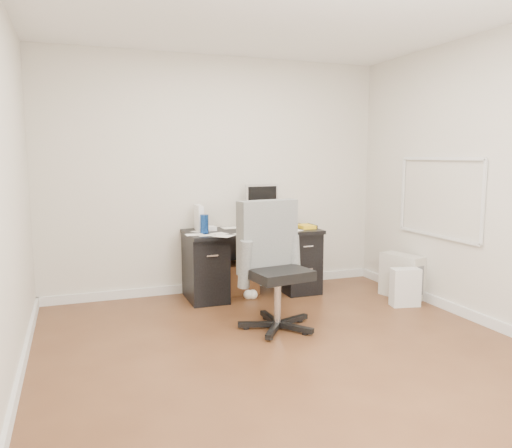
{
  "coord_description": "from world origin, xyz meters",
  "views": [
    {
      "loc": [
        -1.57,
        -3.59,
        1.58
      ],
      "look_at": [
        0.18,
        1.2,
        0.88
      ],
      "focal_mm": 35.0,
      "sensor_mm": 36.0,
      "label": 1
    }
  ],
  "objects": [
    {
      "name": "ground",
      "position": [
        0.0,
        0.0,
        0.0
      ],
      "size": [
        4.0,
        4.0,
        0.0
      ],
      "primitive_type": "plane",
      "color": "#4D2C18",
      "rests_on": "ground"
    },
    {
      "name": "room_shell",
      "position": [
        0.03,
        0.03,
        1.66
      ],
      "size": [
        4.02,
        4.02,
        2.71
      ],
      "color": "beige",
      "rests_on": "ground"
    },
    {
      "name": "desk",
      "position": [
        0.3,
        1.65,
        0.4
      ],
      "size": [
        1.5,
        0.7,
        0.75
      ],
      "color": "black",
      "rests_on": "ground"
    },
    {
      "name": "loose_papers",
      "position": [
        0.1,
        1.6,
        0.75
      ],
      "size": [
        1.1,
        0.6,
        0.0
      ],
      "primitive_type": null,
      "color": "white",
      "rests_on": "desk"
    },
    {
      "name": "lcd_monitor",
      "position": [
        0.48,
        1.82,
        1.01
      ],
      "size": [
        0.42,
        0.26,
        0.51
      ],
      "primitive_type": null,
      "rotation": [
        0.0,
        0.0,
        0.06
      ],
      "color": "#B2B2B6",
      "rests_on": "desk"
    },
    {
      "name": "keyboard",
      "position": [
        0.31,
        1.51,
        0.76
      ],
      "size": [
        0.46,
        0.22,
        0.03
      ],
      "primitive_type": "cube",
      "rotation": [
        0.0,
        0.0,
        0.16
      ],
      "color": "black",
      "rests_on": "desk"
    },
    {
      "name": "computer_mouse",
      "position": [
        0.61,
        1.55,
        0.78
      ],
      "size": [
        0.07,
        0.07,
        0.06
      ],
      "primitive_type": "sphere",
      "rotation": [
        0.0,
        0.0,
        0.2
      ],
      "color": "#B2B2B6",
      "rests_on": "desk"
    },
    {
      "name": "travel_mug",
      "position": [
        -0.27,
        1.6,
        0.85
      ],
      "size": [
        0.12,
        0.12,
        0.2
      ],
      "primitive_type": "cylinder",
      "rotation": [
        0.0,
        0.0,
        -0.4
      ],
      "color": "navy",
      "rests_on": "desk"
    },
    {
      "name": "white_binder",
      "position": [
        -0.28,
        1.8,
        0.89
      ],
      "size": [
        0.12,
        0.25,
        0.28
      ],
      "primitive_type": "cube",
      "rotation": [
        0.0,
        0.0,
        -0.02
      ],
      "color": "white",
      "rests_on": "desk"
    },
    {
      "name": "magazine_file",
      "position": [
        0.87,
        1.85,
        0.87
      ],
      "size": [
        0.12,
        0.21,
        0.24
      ],
      "primitive_type": "cube",
      "rotation": [
        0.0,
        0.0,
        -0.07
      ],
      "color": "#A67F50",
      "rests_on": "desk"
    },
    {
      "name": "pen_cup",
      "position": [
        0.76,
        1.89,
        0.87
      ],
      "size": [
        0.12,
        0.12,
        0.24
      ],
      "primitive_type": null,
      "rotation": [
        0.0,
        0.0,
        0.27
      ],
      "color": "#592C19",
      "rests_on": "desk"
    },
    {
      "name": "yellow_book",
      "position": [
        0.93,
        1.57,
        0.77
      ],
      "size": [
        0.18,
        0.23,
        0.04
      ],
      "primitive_type": "cube",
      "rotation": [
        0.0,
        0.0,
        0.03
      ],
      "color": "yellow",
      "rests_on": "desk"
    },
    {
      "name": "paper_remote",
      "position": [
        0.35,
        1.39,
        0.76
      ],
      "size": [
        0.31,
        0.27,
        0.02
      ],
      "primitive_type": null,
      "rotation": [
        0.0,
        0.0,
        0.26
      ],
      "color": "white",
      "rests_on": "desk"
    },
    {
      "name": "office_chair",
      "position": [
        0.13,
        0.5,
        0.59
      ],
      "size": [
        0.76,
        0.76,
        1.17
      ],
      "primitive_type": null,
      "rotation": [
        0.0,
        0.0,
        0.15
      ],
      "color": "#4B4D4B",
      "rests_on": "ground"
    },
    {
      "name": "pc_tower",
      "position": [
        1.84,
        0.97,
        0.24
      ],
      "size": [
        0.34,
        0.53,
        0.48
      ],
      "primitive_type": "cube",
      "rotation": [
        0.0,
        0.0,
        0.27
      ],
      "color": "#BAB6A8",
      "rests_on": "ground"
    },
    {
      "name": "shopping_bag",
      "position": [
        1.67,
        0.68,
        0.2
      ],
      "size": [
        0.33,
        0.27,
        0.4
      ],
      "primitive_type": "cube",
      "rotation": [
        0.0,
        0.0,
        -0.2
      ],
      "color": "silver",
      "rests_on": "ground"
    },
    {
      "name": "wicker_basket",
      "position": [
        0.2,
        1.78,
        0.17
      ],
      "size": [
        0.35,
        0.35,
        0.35
      ],
      "primitive_type": "cube",
      "rotation": [
        0.0,
        0.0,
        0.01
      ],
      "color": "#4D2B17",
      "rests_on": "ground"
    },
    {
      "name": "desk_printer",
      "position": [
        0.09,
        1.79,
        0.11
      ],
      "size": [
        0.42,
        0.37,
        0.22
      ],
      "primitive_type": "cube",
      "rotation": [
        0.0,
        0.0,
        0.15
      ],
      "color": "#5D5D62",
      "rests_on": "ground"
    }
  ]
}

